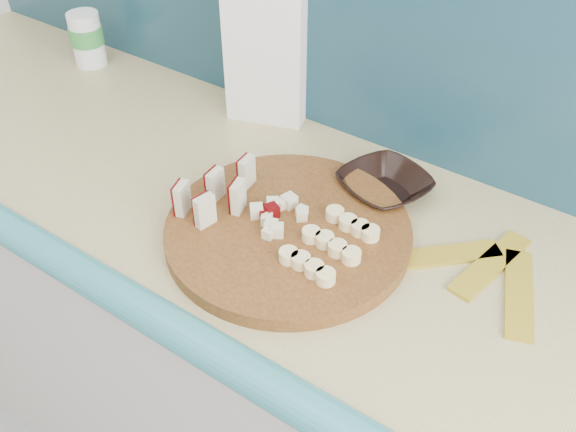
% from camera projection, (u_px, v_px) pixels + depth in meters
% --- Properties ---
extents(kitchen_counter, '(2.20, 0.63, 0.91)m').
position_uv_depth(kitchen_counter, '(278.00, 367.00, 1.41)').
color(kitchen_counter, beige).
rests_on(kitchen_counter, ground).
extents(backsplash, '(2.20, 0.02, 0.50)m').
position_uv_depth(backsplash, '(369.00, 15.00, 1.13)').
color(backsplash, teal).
rests_on(backsplash, kitchen_counter).
extents(cutting_board, '(0.43, 0.43, 0.03)m').
position_uv_depth(cutting_board, '(288.00, 231.00, 1.05)').
color(cutting_board, '#43220E').
rests_on(cutting_board, kitchen_counter).
extents(apple_wedges, '(0.09, 0.16, 0.06)m').
position_uv_depth(apple_wedges, '(217.00, 192.00, 1.07)').
color(apple_wedges, beige).
rests_on(apple_wedges, cutting_board).
extents(apple_chunks, '(0.06, 0.06, 0.02)m').
position_uv_depth(apple_chunks, '(275.00, 214.00, 1.05)').
color(apple_chunks, '#F6E9C5').
rests_on(apple_chunks, cutting_board).
extents(banana_slices, '(0.11, 0.16, 0.02)m').
position_uv_depth(banana_slices, '(332.00, 244.00, 1.00)').
color(banana_slices, '#FBE199').
rests_on(banana_slices, cutting_board).
extents(brown_bowl, '(0.20, 0.20, 0.04)m').
position_uv_depth(brown_bowl, '(384.00, 186.00, 1.14)').
color(brown_bowl, black).
rests_on(brown_bowl, kitchen_counter).
extents(flour_bag, '(0.18, 0.16, 0.27)m').
position_uv_depth(flour_bag, '(270.00, 52.00, 1.28)').
color(flour_bag, white).
rests_on(flour_bag, kitchen_counter).
extents(canister, '(0.08, 0.08, 0.12)m').
position_uv_depth(canister, '(87.00, 38.00, 1.49)').
color(canister, white).
rests_on(canister, kitchen_counter).
extents(banana_peel, '(0.26, 0.22, 0.01)m').
position_uv_depth(banana_peel, '(484.00, 271.00, 1.00)').
color(banana_peel, gold).
rests_on(banana_peel, kitchen_counter).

